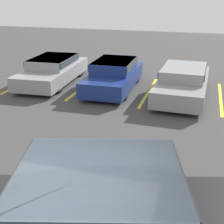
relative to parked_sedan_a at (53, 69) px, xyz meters
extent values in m
cube|color=yellow|center=(-1.30, -0.18, -0.62)|extent=(0.12, 4.15, 0.01)
cube|color=yellow|center=(1.59, -0.18, -0.62)|extent=(0.12, 4.15, 0.01)
cube|color=yellow|center=(4.47, -0.18, -0.62)|extent=(0.12, 4.15, 0.01)
cube|color=yellow|center=(7.36, -0.18, -0.62)|extent=(0.12, 4.15, 0.01)
cube|color=black|center=(5.43, -9.45, 0.91)|extent=(2.54, 2.29, 0.69)
cube|color=#2D3842|center=(5.43, -9.45, 1.07)|extent=(2.51, 2.34, 0.38)
cylinder|color=black|center=(3.79, -9.08, -0.19)|extent=(0.92, 0.55, 0.86)
cylinder|color=#ADADB2|center=(3.79, -9.08, -0.19)|extent=(0.55, 0.46, 0.48)
cube|color=gray|center=(0.00, -0.03, -0.17)|extent=(2.09, 4.77, 0.59)
cube|color=gray|center=(0.00, 0.06, 0.34)|extent=(1.75, 2.51, 0.41)
cube|color=#2D3842|center=(0.00, 0.06, 0.42)|extent=(1.82, 2.47, 0.25)
cylinder|color=black|center=(0.87, -1.34, -0.32)|extent=(0.24, 0.62, 0.61)
cylinder|color=#ADADB2|center=(0.87, -1.34, -0.32)|extent=(0.23, 0.34, 0.33)
cylinder|color=black|center=(-0.73, -1.43, -0.32)|extent=(0.24, 0.62, 0.61)
cylinder|color=#ADADB2|center=(-0.73, -1.43, -0.32)|extent=(0.23, 0.34, 0.33)
cylinder|color=black|center=(0.73, 1.37, -0.32)|extent=(0.24, 0.62, 0.61)
cylinder|color=#ADADB2|center=(0.73, 1.37, -0.32)|extent=(0.23, 0.34, 0.33)
cylinder|color=black|center=(-0.87, 1.28, -0.32)|extent=(0.24, 0.62, 0.61)
cylinder|color=#ADADB2|center=(-0.87, 1.28, -0.32)|extent=(0.23, 0.34, 0.33)
cube|color=navy|center=(2.94, -0.19, -0.16)|extent=(1.86, 4.40, 0.60)
cube|color=navy|center=(2.94, -0.11, 0.38)|extent=(1.60, 2.30, 0.47)
cube|color=#2D3842|center=(2.94, -0.11, 0.47)|extent=(1.67, 2.26, 0.28)
cylinder|color=black|center=(3.72, -1.43, -0.33)|extent=(0.23, 0.61, 0.60)
cylinder|color=#ADADB2|center=(3.72, -1.43, -0.33)|extent=(0.24, 0.34, 0.33)
cylinder|color=black|center=(2.22, -1.47, -0.33)|extent=(0.23, 0.61, 0.60)
cylinder|color=#ADADB2|center=(2.22, -1.47, -0.33)|extent=(0.24, 0.34, 0.33)
cylinder|color=black|center=(3.66, 1.09, -0.33)|extent=(0.23, 0.61, 0.60)
cylinder|color=#ADADB2|center=(3.66, 1.09, -0.33)|extent=(0.24, 0.34, 0.33)
cylinder|color=black|center=(2.16, 1.05, -0.33)|extent=(0.23, 0.61, 0.60)
cylinder|color=#ADADB2|center=(2.16, 1.05, -0.33)|extent=(0.24, 0.34, 0.33)
cube|color=gray|center=(5.86, -0.42, -0.16)|extent=(1.95, 4.62, 0.61)
cube|color=gray|center=(5.86, -0.33, 0.36)|extent=(1.67, 2.42, 0.43)
cube|color=#2D3842|center=(5.86, -0.33, 0.45)|extent=(1.74, 2.38, 0.26)
cylinder|color=black|center=(6.62, -1.77, -0.32)|extent=(0.22, 0.61, 0.60)
cylinder|color=#ADADB2|center=(6.62, -1.77, -0.32)|extent=(0.22, 0.34, 0.33)
cylinder|color=black|center=(5.03, -1.73, -0.32)|extent=(0.22, 0.61, 0.60)
cylinder|color=#ADADB2|center=(5.03, -1.73, -0.32)|extent=(0.22, 0.34, 0.33)
cylinder|color=black|center=(6.69, 0.88, -0.32)|extent=(0.22, 0.61, 0.60)
cylinder|color=#ADADB2|center=(6.69, 0.88, -0.32)|extent=(0.22, 0.34, 0.33)
cylinder|color=black|center=(5.10, 0.92, -0.32)|extent=(0.22, 0.61, 0.60)
cylinder|color=#ADADB2|center=(5.10, 0.92, -0.32)|extent=(0.22, 0.34, 0.33)
camera|label=1|loc=(6.54, -12.62, 3.39)|focal=50.00mm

